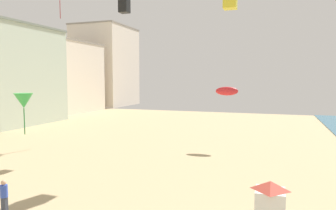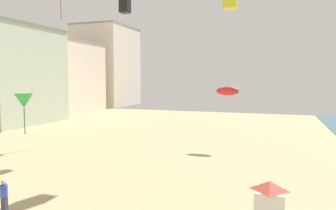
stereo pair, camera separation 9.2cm
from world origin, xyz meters
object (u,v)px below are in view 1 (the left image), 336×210
at_px(lifeguard_stand, 270,199).
at_px(kite_black_box, 124,5).
at_px(kite_flyer, 4,195).
at_px(kite_red_parafoil, 227,91).
at_px(kite_green_delta, 24,101).

relative_size(lifeguard_stand, kite_black_box, 1.83).
distance_m(kite_flyer, kite_red_parafoil, 20.80).
relative_size(kite_flyer, lifeguard_stand, 0.64).
distance_m(kite_black_box, kite_red_parafoil, 12.75).
xyz_separation_m(kite_flyer, kite_black_box, (-1.67, 16.12, 12.53)).
bearing_deg(kite_black_box, kite_flyer, -84.10).
height_order(kite_black_box, kite_red_parafoil, kite_black_box).
bearing_deg(lifeguard_stand, kite_green_delta, 165.75).
xyz_separation_m(lifeguard_stand, kite_red_parafoil, (-4.31, 17.61, 3.46)).
relative_size(kite_red_parafoil, kite_green_delta, 0.95).
bearing_deg(lifeguard_stand, kite_red_parafoil, 94.43).
xyz_separation_m(lifeguard_stand, kite_black_box, (-13.75, 14.94, 11.61)).
xyz_separation_m(lifeguard_stand, kite_green_delta, (-12.91, 1.11, 3.43)).
xyz_separation_m(kite_red_parafoil, kite_green_delta, (-8.59, -16.50, -0.03)).
xyz_separation_m(kite_black_box, kite_green_delta, (0.85, -13.83, -8.18)).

